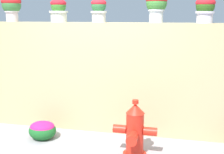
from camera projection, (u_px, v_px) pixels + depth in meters
stone_wall at (103, 78)px, 4.71m from camera, size 5.26×0.29×1.72m
potted_plant_1 at (11, 5)px, 4.85m from camera, size 0.32×0.32×0.43m
potted_plant_2 at (59, 9)px, 4.67m from camera, size 0.30×0.30×0.37m
potted_plant_3 at (99, 9)px, 4.50m from camera, size 0.25×0.25×0.36m
potted_plant_4 at (156, 4)px, 4.33m from camera, size 0.32×0.32×0.43m
potted_plant_5 at (205, 8)px, 4.14m from camera, size 0.27×0.27×0.37m
fire_hydrant at (135, 131)px, 3.90m from camera, size 0.58×0.46×0.77m
flower_bush_right at (42, 129)px, 4.48m from camera, size 0.41×0.37×0.28m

